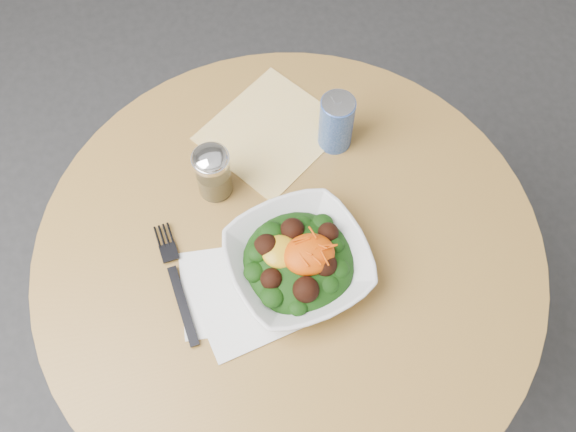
{
  "coord_description": "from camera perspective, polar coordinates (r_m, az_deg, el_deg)",
  "views": [
    {
      "loc": [
        -0.15,
        -0.43,
        1.78
      ],
      "look_at": [
        0.01,
        0.04,
        0.81
      ],
      "focal_mm": 40.0,
      "sensor_mm": 36.0,
      "label": 1
    }
  ],
  "objects": [
    {
      "name": "spice_shaker",
      "position": [
        1.14,
        -6.68,
        3.86
      ],
      "size": [
        0.07,
        0.07,
        0.12
      ],
      "color": "silver",
      "rests_on": "table"
    },
    {
      "name": "beverage_can",
      "position": [
        1.19,
        4.31,
        8.3
      ],
      "size": [
        0.06,
        0.06,
        0.12
      ],
      "color": "navy",
      "rests_on": "table"
    },
    {
      "name": "salad_bowl",
      "position": [
        1.08,
        0.94,
        -4.04
      ],
      "size": [
        0.26,
        0.26,
        0.09
      ],
      "color": "silver",
      "rests_on": "table"
    },
    {
      "name": "table",
      "position": [
        1.31,
        0.09,
        -6.61
      ],
      "size": [
        0.9,
        0.9,
        0.75
      ],
      "color": "black",
      "rests_on": "ground"
    },
    {
      "name": "cloth_napkin",
      "position": [
        1.25,
        -1.48,
        7.51
      ],
      "size": [
        0.31,
        0.3,
        0.0
      ],
      "primitive_type": "cube",
      "rotation": [
        0.0,
        0.0,
        0.53
      ],
      "color": "orange",
      "rests_on": "table"
    },
    {
      "name": "fork",
      "position": [
        1.12,
        -9.94,
        -5.5
      ],
      "size": [
        0.03,
        0.23,
        0.0
      ],
      "color": "black",
      "rests_on": "table"
    },
    {
      "name": "paper_napkins",
      "position": [
        1.1,
        -4.58,
        -7.12
      ],
      "size": [
        0.2,
        0.21,
        0.0
      ],
      "color": "white",
      "rests_on": "table"
    },
    {
      "name": "ground",
      "position": [
        1.84,
        0.06,
        -12.64
      ],
      "size": [
        6.0,
        6.0,
        0.0
      ],
      "primitive_type": "plane",
      "color": "#2F2F32",
      "rests_on": "ground"
    }
  ]
}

